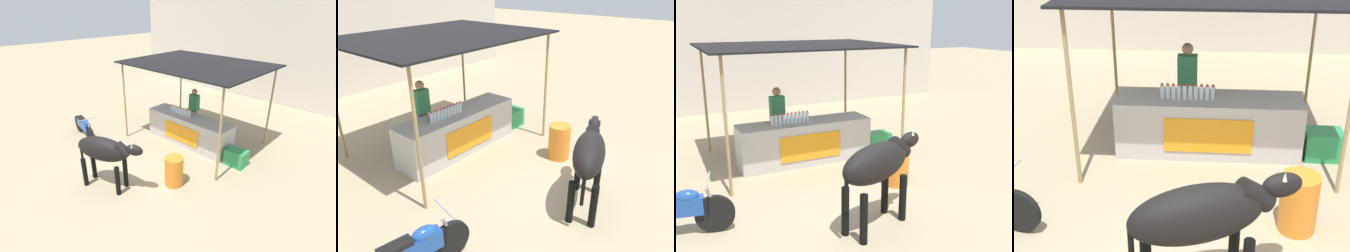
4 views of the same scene
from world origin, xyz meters
The scene contains 7 objects.
ground_plane centered at (0.00, 0.00, 0.00)m, with size 60.00×60.00×0.00m, color tan.
stall_counter centered at (0.00, 2.20, 0.48)m, with size 3.00×0.82×0.96m.
water_bottle_row centered at (-0.35, 2.15, 1.07)m, with size 0.88×0.07×0.25m.
vendor_behind_counter centered at (-0.40, 2.95, 0.85)m, with size 0.34×0.22×1.65m.
cooler_box centered at (1.87, 2.10, 0.24)m, with size 0.60×0.44×0.48m, color #268C4C.
water_barrel centered at (1.17, 0.18, 0.40)m, with size 0.48×0.48×0.79m, color orange.
cow centered at (0.01, -1.05, 1.03)m, with size 1.83×1.00×1.44m.
Camera 4 is at (0.06, -4.79, 3.80)m, focal length 50.00 mm.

